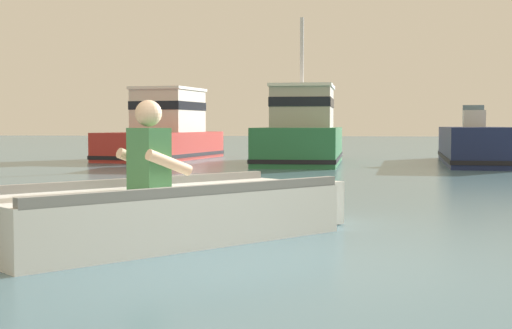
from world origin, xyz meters
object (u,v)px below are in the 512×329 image
(rowboat_with_person, at_px, (171,212))
(moored_boat_green, at_px, (302,134))
(moored_boat_red, at_px, (165,133))
(moored_boat_navy, at_px, (475,146))

(rowboat_with_person, xyz_separation_m, moored_boat_green, (0.04, 12.91, 0.51))
(moored_boat_red, bearing_deg, moored_boat_navy, -8.29)
(moored_boat_green, bearing_deg, moored_boat_navy, 5.63)
(moored_boat_red, relative_size, moored_boat_navy, 0.84)
(rowboat_with_person, distance_m, moored_boat_red, 15.15)
(moored_boat_green, bearing_deg, rowboat_with_person, -90.18)
(moored_boat_red, relative_size, moored_boat_green, 1.01)
(moored_boat_green, distance_m, moored_boat_navy, 4.45)
(moored_boat_navy, bearing_deg, moored_boat_green, -174.37)
(rowboat_with_person, relative_size, moored_boat_green, 0.62)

